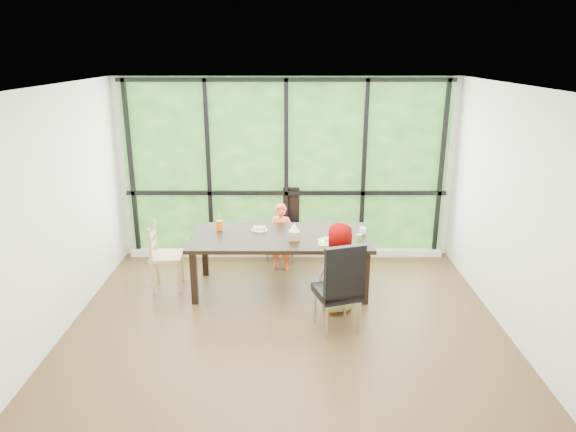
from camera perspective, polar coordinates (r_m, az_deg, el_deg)
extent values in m
plane|color=black|center=(6.11, -0.28, -12.05)|extent=(5.00, 5.00, 0.00)
plane|color=silver|center=(7.74, -0.19, 5.18)|extent=(5.00, 0.00, 5.00)
cube|color=#244C1E|center=(7.72, -0.19, 5.14)|extent=(4.80, 0.02, 2.65)
cube|color=silver|center=(8.03, -0.19, -4.07)|extent=(4.80, 0.12, 0.10)
cube|color=black|center=(6.85, -0.84, -5.13)|extent=(2.39, 1.22, 0.75)
cube|color=black|center=(7.79, -0.64, -0.94)|extent=(0.53, 0.53, 1.08)
cube|color=black|center=(5.84, 5.45, -7.65)|extent=(0.58, 0.58, 1.08)
cube|color=tan|center=(7.04, -13.22, -4.32)|extent=(0.43, 0.45, 0.90)
imported|color=#FF582E|center=(7.40, -0.77, -2.33)|extent=(0.40, 0.30, 0.99)
imported|color=slate|center=(6.25, 5.44, -5.71)|extent=(0.64, 0.55, 1.12)
cube|color=tan|center=(6.50, 5.03, -2.88)|extent=(0.38, 0.28, 0.01)
cylinder|color=white|center=(6.91, -3.18, -1.53)|extent=(0.21, 0.21, 0.01)
cylinder|color=white|center=(6.52, 4.38, -2.76)|extent=(0.21, 0.21, 0.01)
cylinder|color=#EE5A0F|center=(6.96, -7.59, -1.03)|extent=(0.08, 0.08, 0.13)
cylinder|color=#5CC035|center=(6.49, 7.83, -2.51)|extent=(0.07, 0.07, 0.12)
cylinder|color=white|center=(6.83, 8.27, -1.62)|extent=(0.08, 0.08, 0.08)
cube|color=tan|center=(6.55, 0.68, -2.15)|extent=(0.13, 0.13, 0.11)
cylinder|color=white|center=(6.92, -7.62, -0.21)|extent=(0.01, 0.04, 0.20)
cylinder|color=pink|center=(6.46, 7.87, -1.70)|extent=(0.01, 0.04, 0.20)
cone|color=white|center=(6.51, 0.69, -1.22)|extent=(0.12, 0.12, 0.11)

